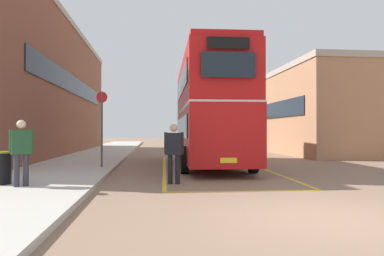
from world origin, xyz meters
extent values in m
plane|color=#846651|center=(0.00, 14.40, 0.00)|extent=(135.60, 135.60, 0.00)
cube|color=#B2ADA3|center=(-6.50, 16.80, 0.07)|extent=(4.00, 57.60, 0.14)
cube|color=brown|center=(-10.68, 18.40, 4.10)|extent=(5.17, 24.76, 8.20)
cube|color=#19232D|center=(-8.07, 18.40, 4.51)|extent=(0.06, 18.82, 1.10)
cube|color=#A89E8E|center=(-10.68, 18.40, 8.38)|extent=(5.29, 24.88, 0.36)
cube|color=#AD7A56|center=(9.74, 18.26, 2.74)|extent=(8.48, 12.10, 5.48)
cube|color=#19232D|center=(5.47, 18.26, 3.01)|extent=(0.06, 9.20, 1.10)
cube|color=#A89E8E|center=(9.74, 18.26, 5.66)|extent=(8.60, 12.22, 0.36)
cylinder|color=black|center=(-1.67, 13.46, 0.50)|extent=(0.31, 1.01, 1.00)
cylinder|color=black|center=(0.84, 13.39, 0.50)|extent=(0.31, 1.01, 1.00)
cylinder|color=black|center=(-1.86, 7.01, 0.50)|extent=(0.31, 1.01, 1.00)
cylinder|color=black|center=(0.65, 6.94, 0.50)|extent=(0.31, 1.01, 1.00)
cube|color=#B71414|center=(-0.51, 10.20, 1.40)|extent=(2.73, 10.48, 2.10)
cube|color=#B71414|center=(-0.51, 10.20, 3.50)|extent=(2.73, 10.27, 2.10)
cube|color=#B71414|center=(-0.51, 10.20, 4.65)|extent=(2.63, 10.16, 0.20)
cube|color=white|center=(-0.51, 10.20, 2.45)|extent=(2.76, 10.37, 0.14)
cube|color=#19232D|center=(-1.74, 10.24, 1.70)|extent=(0.28, 8.53, 0.84)
cube|color=#19232D|center=(-1.74, 10.24, 3.60)|extent=(0.28, 8.53, 0.84)
cube|color=#19232D|center=(0.72, 10.16, 1.70)|extent=(0.28, 8.53, 0.84)
cube|color=#19232D|center=(0.72, 10.16, 3.60)|extent=(0.28, 8.53, 0.84)
cube|color=#19232D|center=(-0.67, 4.98, 3.60)|extent=(1.70, 0.09, 0.80)
cube|color=black|center=(-0.67, 4.98, 4.28)|extent=(1.34, 0.08, 0.36)
cube|color=#19232D|center=(-0.36, 15.42, 1.80)|extent=(1.94, 0.10, 1.00)
cube|color=yellow|center=(-0.67, 4.98, 0.63)|extent=(0.52, 0.05, 0.16)
cylinder|color=black|center=(3.05, 33.53, 0.46)|extent=(0.37, 0.94, 0.92)
cylinder|color=black|center=(5.55, 33.22, 0.46)|extent=(0.37, 0.94, 0.92)
cylinder|color=black|center=(2.38, 28.08, 0.46)|extent=(0.37, 0.94, 0.92)
cylinder|color=black|center=(4.88, 27.78, 0.46)|extent=(0.37, 0.94, 0.92)
cube|color=gold|center=(3.96, 30.65, 1.60)|extent=(3.54, 9.37, 2.60)
cube|color=silver|center=(3.96, 30.65, 2.96)|extent=(3.35, 8.99, 0.12)
cube|color=#19232D|center=(2.73, 30.80, 1.95)|extent=(0.92, 7.26, 0.96)
cube|color=#19232D|center=(5.19, 30.50, 1.95)|extent=(0.92, 7.26, 0.96)
cube|color=#19232D|center=(4.52, 35.21, 1.90)|extent=(1.94, 0.28, 1.10)
cylinder|color=black|center=(-2.28, 4.42, 0.43)|extent=(0.14, 0.14, 0.85)
cylinder|color=black|center=(-2.50, 4.49, 0.43)|extent=(0.14, 0.14, 0.85)
cube|color=black|center=(-2.39, 4.45, 1.17)|extent=(0.54, 0.37, 0.64)
cylinder|color=black|center=(-2.16, 4.37, 1.20)|extent=(0.09, 0.09, 0.61)
cylinder|color=black|center=(-2.63, 4.53, 1.20)|extent=(0.09, 0.09, 0.61)
sphere|color=tan|center=(-2.40, 4.43, 1.63)|extent=(0.23, 0.23, 0.23)
cylinder|color=#2D2D38|center=(-6.39, 3.38, 0.55)|extent=(0.14, 0.14, 0.81)
cylinder|color=#2D2D38|center=(-6.20, 3.49, 0.55)|extent=(0.14, 0.14, 0.81)
cube|color=#1E4728|center=(-6.29, 3.43, 1.26)|extent=(0.52, 0.42, 0.61)
cylinder|color=#1E4728|center=(-6.50, 3.32, 1.29)|extent=(0.09, 0.09, 0.58)
cylinder|color=#1E4728|center=(-6.09, 3.55, 1.29)|extent=(0.09, 0.09, 0.58)
sphere|color=beige|center=(-6.30, 3.45, 1.71)|extent=(0.22, 0.22, 0.22)
cylinder|color=black|center=(-6.97, 3.90, 0.55)|extent=(0.51, 0.51, 0.82)
cylinder|color=olive|center=(-6.97, 3.90, 0.98)|extent=(0.54, 0.54, 0.04)
cylinder|color=#4C4C51|center=(-5.01, 8.52, 1.60)|extent=(0.08, 0.08, 2.92)
cylinder|color=red|center=(-5.01, 8.52, 2.88)|extent=(0.44, 0.12, 0.44)
cube|color=gold|center=(-2.52, 9.22, 0.00)|extent=(0.49, 12.41, 0.01)
cube|color=gold|center=(1.50, 9.10, 0.00)|extent=(0.49, 12.41, 0.01)
cube|color=gold|center=(-0.69, 2.96, 0.00)|extent=(4.15, 0.24, 0.01)
camera|label=1|loc=(-2.98, -6.23, 1.53)|focal=34.45mm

